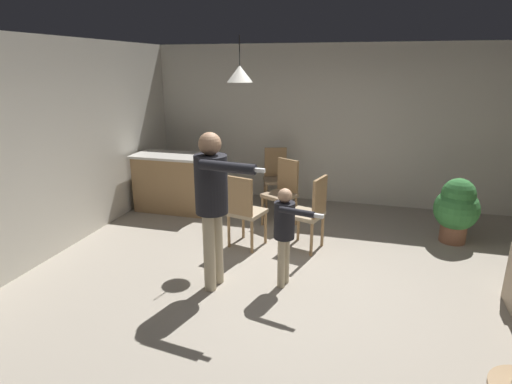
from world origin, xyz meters
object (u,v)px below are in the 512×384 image
object	(u,v)px
dining_chair_by_counter	(276,175)
potted_plant_corner	(457,208)
person_child	(285,227)
person_adult	(213,195)
dining_chair_centre_back	(244,209)
kitchen_counter	(174,182)
dining_chair_spare	(283,190)
dining_chair_near_wall	(311,210)

from	to	relation	value
dining_chair_by_counter	potted_plant_corner	world-z (taller)	dining_chair_by_counter
person_child	potted_plant_corner	bearing A→B (deg)	143.98
person_adult	potted_plant_corner	xyz separation A→B (m)	(2.74, 2.01, -0.57)
person_adult	potted_plant_corner	world-z (taller)	person_adult
dining_chair_centre_back	kitchen_counter	bearing A→B (deg)	159.53
kitchen_counter	dining_chair_centre_back	distance (m)	1.95
kitchen_counter	person_child	bearing A→B (deg)	-40.51
dining_chair_spare	potted_plant_corner	xyz separation A→B (m)	(2.42, -0.02, -0.05)
person_child	kitchen_counter	bearing A→B (deg)	-118.20
dining_chair_near_wall	dining_chair_spare	bearing A→B (deg)	50.01
person_adult	dining_chair_near_wall	distance (m)	1.60
person_adult	dining_chair_by_counter	bearing A→B (deg)	-173.36
dining_chair_near_wall	potted_plant_corner	distance (m)	2.03
dining_chair_near_wall	potted_plant_corner	bearing A→B (deg)	-51.85
kitchen_counter	potted_plant_corner	bearing A→B (deg)	-2.37
dining_chair_near_wall	person_adult	bearing A→B (deg)	161.00
dining_chair_near_wall	kitchen_counter	bearing A→B (deg)	84.43
dining_chair_spare	person_child	bearing A→B (deg)	130.80
potted_plant_corner	dining_chair_near_wall	bearing A→B (deg)	-157.62
person_adult	dining_chair_spare	xyz separation A→B (m)	(0.32, 2.04, -0.52)
dining_chair_spare	dining_chair_by_counter	bearing A→B (deg)	-42.22
dining_chair_centre_back	person_adult	bearing A→B (deg)	-75.60
kitchen_counter	dining_chair_spare	size ratio (longest dim) A/B	1.26
person_adult	dining_chair_near_wall	bearing A→B (deg)	152.41
dining_chair_by_counter	dining_chair_centre_back	world-z (taller)	same
dining_chair_by_counter	dining_chair_near_wall	xyz separation A→B (m)	(0.83, -1.61, 0.00)
person_child	potted_plant_corner	distance (m)	2.70
kitchen_counter	dining_chair_spare	xyz separation A→B (m)	(1.89, -0.16, 0.07)
kitchen_counter	dining_chair_by_counter	xyz separation A→B (m)	(1.60, 0.66, 0.07)
potted_plant_corner	dining_chair_spare	bearing A→B (deg)	179.46
person_child	dining_chair_spare	xyz separation A→B (m)	(-0.41, 1.81, -0.15)
dining_chair_by_counter	dining_chair_spare	distance (m)	0.87
person_adult	dining_chair_near_wall	world-z (taller)	person_adult
kitchen_counter	dining_chair_near_wall	xyz separation A→B (m)	(2.44, -0.95, 0.07)
kitchen_counter	dining_chair_by_counter	size ratio (longest dim) A/B	1.26
person_adult	kitchen_counter	bearing A→B (deg)	-137.14
person_adult	person_child	bearing A→B (deg)	114.26
dining_chair_near_wall	dining_chair_centre_back	size ratio (longest dim) A/B	1.00
person_child	dining_chair_near_wall	xyz separation A→B (m)	(0.13, 1.02, -0.15)
dining_chair_centre_back	dining_chair_near_wall	bearing A→B (deg)	26.64
kitchen_counter	person_adult	size ratio (longest dim) A/B	0.73
kitchen_counter	person_child	world-z (taller)	person_child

